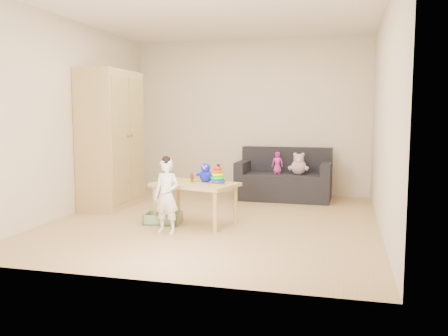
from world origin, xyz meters
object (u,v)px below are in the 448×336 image
(sofa, at_px, (284,187))
(play_table, at_px, (195,204))
(wardrobe, at_px, (111,139))
(toddler, at_px, (167,197))

(sofa, xyz_separation_m, play_table, (-0.84, -1.98, 0.05))
(wardrobe, xyz_separation_m, toddler, (1.34, -1.28, -0.57))
(sofa, distance_m, play_table, 2.15)
(play_table, distance_m, toddler, 0.55)
(wardrobe, relative_size, sofa, 1.34)
(play_table, bearing_deg, wardrobe, 152.66)
(sofa, bearing_deg, toddler, -110.95)
(toddler, bearing_deg, wardrobe, 146.48)
(wardrobe, height_order, toddler, wardrobe)
(wardrobe, relative_size, toddler, 2.36)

